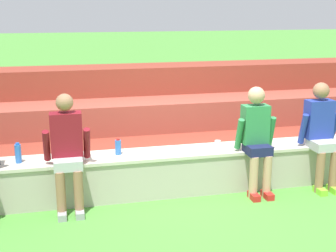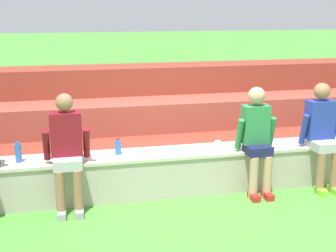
% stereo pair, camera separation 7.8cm
% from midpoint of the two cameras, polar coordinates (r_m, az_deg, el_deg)
% --- Properties ---
extents(ground_plane, '(80.00, 80.00, 0.00)m').
position_cam_midpoint_polar(ground_plane, '(6.16, 4.30, -8.59)').
color(ground_plane, '#4C9338').
extents(stone_seating_wall, '(7.46, 0.54, 0.56)m').
position_cam_midpoint_polar(stone_seating_wall, '(6.27, 3.70, -5.22)').
color(stone_seating_wall, '#B7AF9E').
rests_on(stone_seating_wall, ground).
extents(brick_bleachers, '(10.37, 2.34, 1.40)m').
position_cam_midpoint_polar(brick_bleachers, '(7.91, 0.03, 0.82)').
color(brick_bleachers, brown).
rests_on(brick_bleachers, ground).
extents(person_center, '(0.55, 0.51, 1.42)m').
position_cam_midpoint_polar(person_center, '(5.64, -11.85, -2.73)').
color(person_center, '#996B4C').
rests_on(person_center, ground).
extents(person_right_of_center, '(0.52, 0.50, 1.41)m').
position_cam_midpoint_polar(person_right_of_center, '(6.12, 11.16, -1.34)').
color(person_right_of_center, tan).
rests_on(person_right_of_center, ground).
extents(person_far_right, '(0.55, 0.55, 1.43)m').
position_cam_midpoint_polar(person_far_right, '(6.56, 18.62, -0.72)').
color(person_far_right, '#996B4C').
rests_on(person_far_right, ground).
extents(water_bottle_mid_right, '(0.07, 0.07, 0.25)m').
position_cam_midpoint_polar(water_bottle_mid_right, '(5.93, -17.45, -3.13)').
color(water_bottle_mid_right, blue).
rests_on(water_bottle_mid_right, stone_seating_wall).
extents(water_bottle_center_gap, '(0.08, 0.08, 0.21)m').
position_cam_midpoint_polar(water_bottle_center_gap, '(5.99, -5.74, -2.54)').
color(water_bottle_center_gap, blue).
rests_on(water_bottle_center_gap, stone_seating_wall).
extents(plastic_cup_middle, '(0.08, 0.08, 0.12)m').
position_cam_midpoint_polar(plastic_cup_middle, '(6.21, 6.45, -2.33)').
color(plastic_cup_middle, white).
rests_on(plastic_cup_middle, stone_seating_wall).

